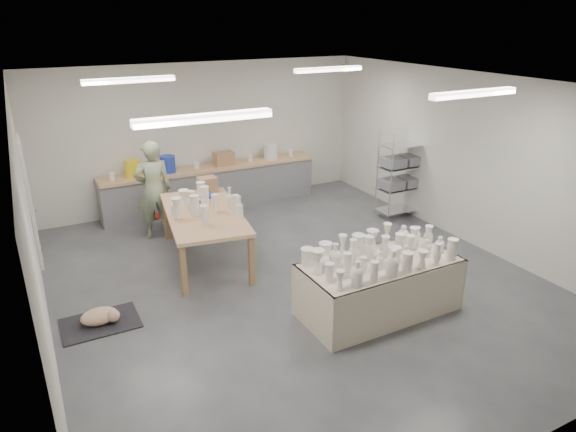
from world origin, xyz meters
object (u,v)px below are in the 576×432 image
potter (154,190)px  red_stool (153,217)px  work_table (203,209)px  drying_table (379,283)px

potter → red_stool: bearing=-85.4°
work_table → red_stool: work_table is taller
work_table → drying_table: bearing=-52.0°
drying_table → work_table: (-1.54, 2.77, 0.44)m
work_table → red_stool: (-0.50, 1.54, -0.59)m
potter → red_stool: 0.68m
drying_table → red_stool: bearing=114.9°
work_table → red_stool: 1.72m
potter → red_stool: (0.00, 0.27, -0.63)m
drying_table → potter: 4.55m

